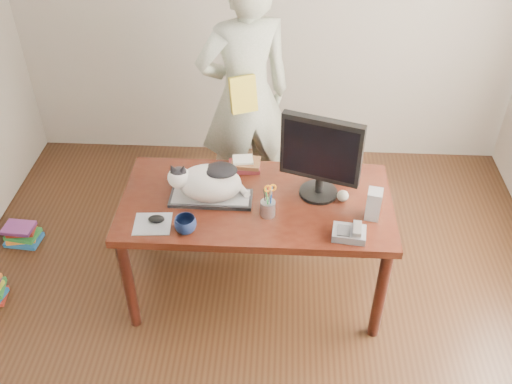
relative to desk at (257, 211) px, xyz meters
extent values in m
plane|color=black|center=(0.00, -0.68, -0.60)|extent=(4.50, 4.50, 0.00)
plane|color=beige|center=(0.00, 1.57, 0.75)|extent=(4.00, 0.00, 4.00)
cube|color=black|center=(0.00, -0.08, 0.12)|extent=(1.60, 0.80, 0.05)
cylinder|color=black|center=(-0.74, -0.42, -0.25)|extent=(0.07, 0.07, 0.70)
cylinder|color=black|center=(0.74, -0.42, -0.25)|extent=(0.07, 0.07, 0.70)
cylinder|color=black|center=(-0.74, 0.26, -0.25)|extent=(0.07, 0.07, 0.70)
cylinder|color=black|center=(0.74, 0.26, -0.25)|extent=(0.07, 0.07, 0.70)
cube|color=black|center=(0.00, 0.28, -0.20)|extent=(1.45, 0.03, 0.50)
cube|color=black|center=(-0.27, -0.09, 0.16)|extent=(0.49, 0.19, 0.02)
cube|color=#B2B2B7|center=(-0.27, -0.09, 0.17)|extent=(0.45, 0.15, 0.01)
ellipsoid|color=white|center=(-0.27, -0.09, 0.27)|extent=(0.37, 0.23, 0.23)
ellipsoid|color=white|center=(-0.44, -0.11, 0.32)|extent=(0.13, 0.13, 0.12)
ellipsoid|color=black|center=(-0.44, -0.11, 0.36)|extent=(0.09, 0.09, 0.05)
cone|color=black|center=(-0.47, -0.12, 0.39)|extent=(0.07, 0.06, 0.08)
cone|color=black|center=(-0.41, -0.12, 0.39)|extent=(0.07, 0.06, 0.08)
ellipsoid|color=black|center=(-0.20, -0.09, 0.37)|extent=(0.19, 0.16, 0.05)
cylinder|color=white|center=(-0.09, -0.04, 0.20)|extent=(0.11, 0.15, 0.05)
cylinder|color=black|center=(0.37, 0.00, 0.16)|extent=(0.29, 0.29, 0.02)
cylinder|color=black|center=(0.37, 0.00, 0.22)|extent=(0.06, 0.06, 0.10)
cube|color=black|center=(0.36, -0.02, 0.48)|extent=(0.46, 0.20, 0.39)
cube|color=black|center=(0.35, -0.04, 0.48)|extent=(0.40, 0.14, 0.33)
cylinder|color=gray|center=(0.07, -0.21, 0.19)|extent=(0.11, 0.11, 0.09)
cylinder|color=black|center=(0.05, -0.20, 0.28)|extent=(0.02, 0.04, 0.14)
cylinder|color=#0B37A3|center=(0.09, -0.21, 0.28)|extent=(0.02, 0.04, 0.14)
cylinder|color=#A12317|center=(0.07, -0.19, 0.28)|extent=(0.02, 0.04, 0.14)
cylinder|color=#17772D|center=(0.07, -0.22, 0.28)|extent=(0.03, 0.02, 0.14)
cylinder|color=#B0AFB4|center=(0.08, -0.21, 0.28)|extent=(0.02, 0.02, 0.10)
cylinder|color=#B0AFB4|center=(0.09, -0.21, 0.28)|extent=(0.01, 0.03, 0.10)
torus|color=orange|center=(0.07, -0.21, 0.34)|extent=(0.05, 0.03, 0.04)
torus|color=orange|center=(0.10, -0.20, 0.34)|extent=(0.05, 0.03, 0.04)
cube|color=#A3A8AF|center=(-0.57, -0.32, 0.15)|extent=(0.22, 0.20, 0.00)
ellipsoid|color=black|center=(-0.55, -0.30, 0.17)|extent=(0.10, 0.07, 0.04)
imported|color=black|center=(-0.37, -0.37, 0.20)|extent=(0.17, 0.17, 0.10)
cube|color=slate|center=(0.52, -0.37, 0.17)|extent=(0.20, 0.15, 0.05)
cube|color=#454548|center=(0.49, -0.37, 0.20)|extent=(0.08, 0.10, 0.01)
cube|color=#B0AFB4|center=(0.56, -0.36, 0.20)|extent=(0.06, 0.16, 0.05)
cube|color=gray|center=(0.66, -0.19, 0.24)|extent=(0.10, 0.11, 0.18)
sphere|color=beige|center=(0.51, -0.05, 0.18)|extent=(0.07, 0.07, 0.07)
cube|color=#52161C|center=(-0.09, 0.24, 0.16)|extent=(0.21, 0.16, 0.03)
cube|color=#52321C|center=(-0.08, 0.23, 0.19)|extent=(0.19, 0.15, 0.03)
cube|color=white|center=(-0.10, 0.24, 0.21)|extent=(0.14, 0.12, 0.02)
cube|color=slate|center=(0.52, 0.24, 0.18)|extent=(0.21, 0.25, 0.06)
cube|color=#454548|center=(0.51, 0.21, 0.21)|extent=(0.13, 0.13, 0.01)
imported|color=silver|center=(-0.13, 0.82, 0.33)|extent=(0.80, 0.67, 1.86)
cube|color=yellow|center=(-0.13, 0.65, 0.45)|extent=(0.20, 0.16, 0.25)
cube|color=#1B5DA7|center=(-1.72, 0.27, -0.59)|extent=(0.25, 0.19, 0.03)
cube|color=orange|center=(-1.73, 0.28, -0.55)|extent=(0.22, 0.19, 0.03)
cube|color=#2A8C37|center=(-1.71, 0.27, -0.52)|extent=(0.24, 0.19, 0.03)
cube|color=#A72717|center=(-1.72, 0.28, -0.49)|extent=(0.21, 0.16, 0.03)
cube|color=#702F77|center=(-1.73, 0.27, -0.46)|extent=(0.22, 0.17, 0.03)
camera|label=1|loc=(0.14, -2.68, 2.27)|focal=40.00mm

